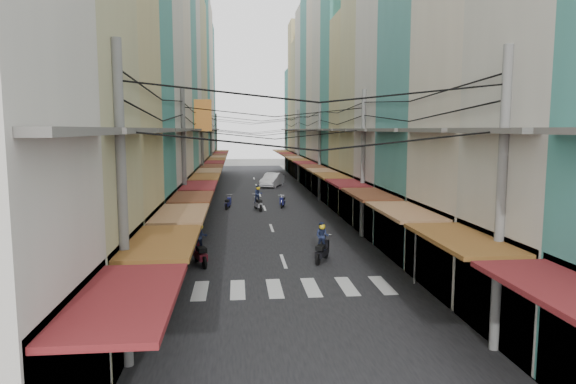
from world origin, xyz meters
TOP-DOWN VIEW (x-y plane):
  - ground at (0.00, 0.00)m, footprint 160.00×160.00m
  - road at (0.00, 20.00)m, footprint 10.00×80.00m
  - sidewalk_left at (-6.50, 20.00)m, footprint 3.00×80.00m
  - sidewalk_right at (6.50, 20.00)m, footprint 3.00×80.00m
  - crosswalk at (-0.00, -6.00)m, footprint 7.55×2.40m
  - building_row_left at (-7.92, 16.56)m, footprint 7.80×67.67m
  - building_row_right at (7.92, 16.45)m, footprint 7.80×68.98m
  - utility_poles at (0.00, 15.01)m, footprint 10.20×66.13m
  - white_car at (1.62, 28.72)m, footprint 5.48×3.66m
  - bicycle at (6.41, 2.96)m, footprint 1.84×0.81m
  - moving_scooters at (-0.97, 4.75)m, footprint 6.05×18.41m
  - parked_scooters at (4.12, -4.42)m, footprint 12.93×12.22m
  - pedestrians at (-3.97, 2.47)m, footprint 12.95×25.50m
  - market_umbrella at (6.58, -6.25)m, footprint 2.23×2.23m
  - traffic_sign at (4.78, -5.92)m, footprint 0.10×0.61m

SIDE VIEW (x-z plane):
  - ground at x=0.00m, z-range 0.00..0.00m
  - white_car at x=1.62m, z-range -0.90..0.90m
  - bicycle at x=6.41m, z-range -0.62..0.62m
  - road at x=0.00m, z-range 0.00..0.02m
  - crosswalk at x=0.00m, z-range 0.02..0.03m
  - sidewalk_left at x=-6.50m, z-range 0.00..0.06m
  - sidewalk_right at x=6.50m, z-range 0.00..0.06m
  - parked_scooters at x=4.12m, z-range -0.01..0.90m
  - moving_scooters at x=-0.97m, z-range -0.42..1.54m
  - pedestrians at x=-3.97m, z-range -0.06..2.15m
  - traffic_sign at x=4.78m, z-range 0.62..3.40m
  - market_umbrella at x=6.58m, z-range 0.90..3.25m
  - utility_poles at x=0.00m, z-range 2.49..10.69m
  - building_row_right at x=7.92m, z-range -1.89..20.71m
  - building_row_left at x=-7.92m, z-range -2.07..21.63m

